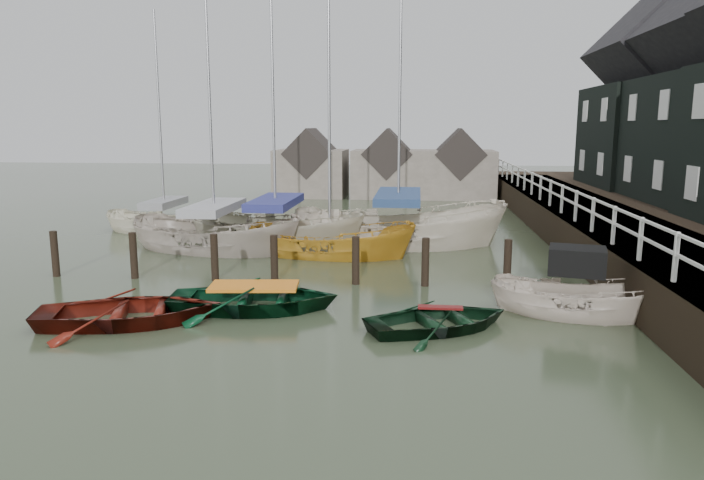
# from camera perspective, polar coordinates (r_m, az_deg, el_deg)

# --- Properties ---
(ground) EXTENTS (120.00, 120.00, 0.00)m
(ground) POSITION_cam_1_polar(r_m,az_deg,el_deg) (15.57, -5.20, -6.61)
(ground) COLOR #2F3A25
(ground) RESTS_ON ground
(pier) EXTENTS (3.04, 32.00, 2.70)m
(pier) POSITION_cam_1_polar(r_m,az_deg,el_deg) (25.74, 20.65, 1.13)
(pier) COLOR black
(pier) RESTS_ON ground
(mooring_pilings) EXTENTS (13.72, 0.22, 1.80)m
(mooring_pilings) POSITION_cam_1_polar(r_m,az_deg,el_deg) (18.51, -6.81, -2.31)
(mooring_pilings) COLOR black
(mooring_pilings) RESTS_ON ground
(far_sheds) EXTENTS (14.00, 4.08, 4.39)m
(far_sheds) POSITION_cam_1_polar(r_m,az_deg,el_deg) (40.75, 3.06, 6.56)
(far_sheds) COLOR #665B51
(far_sheds) RESTS_ON ground
(rowboat_red) EXTENTS (4.83, 4.04, 0.86)m
(rowboat_red) POSITION_cam_1_polar(r_m,az_deg,el_deg) (15.62, -19.49, -7.13)
(rowboat_red) COLOR #56140C
(rowboat_red) RESTS_ON ground
(rowboat_green) EXTENTS (4.47, 3.42, 0.86)m
(rowboat_green) POSITION_cam_1_polar(r_m,az_deg,el_deg) (15.94, -8.83, -6.29)
(rowboat_green) COLOR black
(rowboat_green) RESTS_ON ground
(rowboat_dkgreen) EXTENTS (4.14, 3.68, 0.71)m
(rowboat_dkgreen) POSITION_cam_1_polar(r_m,az_deg,el_deg) (14.46, 7.98, -8.01)
(rowboat_dkgreen) COLOR black
(rowboat_dkgreen) RESTS_ON ground
(motorboat) EXTENTS (4.33, 2.43, 2.44)m
(motorboat) POSITION_cam_1_polar(r_m,az_deg,el_deg) (16.17, 19.66, -6.16)
(motorboat) COLOR beige
(motorboat) RESTS_ON ground
(sailboat_a) EXTENTS (7.37, 4.26, 11.66)m
(sailboat_a) POSITION_cam_1_polar(r_m,az_deg,el_deg) (23.69, -12.31, -0.78)
(sailboat_a) COLOR #BBAD9F
(sailboat_a) RESTS_ON ground
(sailboat_b) EXTENTS (7.85, 4.76, 11.07)m
(sailboat_b) POSITION_cam_1_polar(r_m,az_deg,el_deg) (24.19, -6.90, -0.39)
(sailboat_b) COLOR beige
(sailboat_b) RESTS_ON ground
(sailboat_c) EXTENTS (6.43, 3.24, 11.19)m
(sailboat_c) POSITION_cam_1_polar(r_m,az_deg,el_deg) (22.31, -2.01, -1.35)
(sailboat_c) COLOR #C38B24
(sailboat_c) RESTS_ON ground
(sailboat_d) EXTENTS (8.46, 3.63, 13.41)m
(sailboat_d) POSITION_cam_1_polar(r_m,az_deg,el_deg) (24.25, 4.19, -0.32)
(sailboat_d) COLOR beige
(sailboat_d) RESTS_ON ground
(sailboat_e) EXTENTS (5.48, 2.35, 10.25)m
(sailboat_e) POSITION_cam_1_polar(r_m,az_deg,el_deg) (28.40, -16.59, 0.87)
(sailboat_e) COLOR beige
(sailboat_e) RESTS_ON ground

